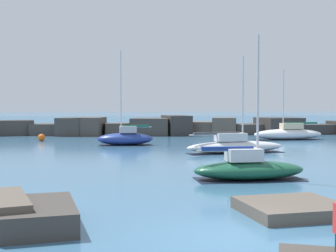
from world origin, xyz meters
The scene contains 9 objects.
ground_plane centered at (0.00, 0.00, 0.00)m, with size 600.00×600.00×0.00m, color #3D6B8E.
open_sea_beyond centered at (0.00, 107.80, 0.00)m, with size 400.00×116.00×0.01m.
breakwater_jetty centered at (1.49, 47.88, 1.00)m, with size 64.10×7.05×2.53m.
foreground_rocks centered at (-3.96, 0.77, 0.36)m, with size 21.29×9.55×0.95m.
sailboat_moored_1 centered at (3.19, 10.23, 0.58)m, with size 5.89×2.55×7.37m.
sailboat_moored_3 centered at (-3.18, 31.89, 0.70)m, with size 5.44×2.50×9.06m.
sailboat_moored_4 centered at (14.88, 37.58, 0.69)m, with size 8.12×2.82×7.78m.
sailboat_moored_6 centered at (5.58, 23.60, 0.58)m, with size 8.48×3.58×7.71m.
mooring_buoy_orange_near centered at (-12.23, 37.97, 0.38)m, with size 0.77×0.77×0.97m.
Camera 1 is at (-2.93, -13.07, 3.76)m, focal length 50.00 mm.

